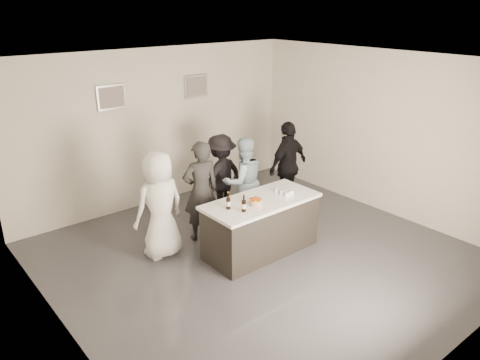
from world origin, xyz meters
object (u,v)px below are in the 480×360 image
(cake, at_px, (256,202))
(person_guest_right, at_px, (288,166))
(person_guest_back, at_px, (221,176))
(beer_bottle_b, at_px, (244,203))
(person_main_black, at_px, (201,191))
(person_main_blue, at_px, (243,182))
(beer_bottle_a, at_px, (228,201))
(bar_counter, at_px, (261,226))
(person_guest_left, at_px, (160,205))

(cake, height_order, person_guest_right, person_guest_right)
(person_guest_right, distance_m, person_guest_back, 1.31)
(cake, bearing_deg, beer_bottle_b, -165.54)
(person_main_black, distance_m, person_main_blue, 0.91)
(beer_bottle_a, height_order, person_main_blue, person_main_blue)
(bar_counter, relative_size, person_main_black, 1.09)
(cake, relative_size, person_guest_right, 0.12)
(beer_bottle_b, distance_m, person_guest_right, 2.33)
(cake, relative_size, beer_bottle_a, 0.76)
(beer_bottle_a, distance_m, person_guest_right, 2.34)
(beer_bottle_a, relative_size, person_main_blue, 0.16)
(bar_counter, relative_size, person_guest_left, 1.09)
(person_main_black, relative_size, person_guest_right, 0.99)
(person_main_blue, xyz_separation_m, person_guest_left, (-1.73, -0.07, 0.05))
(beer_bottle_a, height_order, person_main_black, person_main_black)
(person_guest_back, bearing_deg, person_main_blue, 92.44)
(cake, xyz_separation_m, person_guest_left, (-1.08, 0.99, -0.09))
(cake, bearing_deg, person_main_blue, 58.78)
(person_main_blue, relative_size, person_guest_back, 1.03)
(bar_counter, bearing_deg, person_guest_right, 31.95)
(person_guest_left, relative_size, person_guest_back, 1.10)
(bar_counter, xyz_separation_m, beer_bottle_a, (-0.60, 0.06, 0.58))
(person_main_blue, distance_m, person_guest_back, 0.54)
(bar_counter, height_order, person_guest_right, person_guest_right)
(beer_bottle_b, height_order, person_guest_right, person_guest_right)
(beer_bottle_b, height_order, person_guest_back, person_guest_back)
(beer_bottle_a, height_order, person_guest_right, person_guest_right)
(beer_bottle_b, bearing_deg, person_main_blue, 50.50)
(bar_counter, xyz_separation_m, person_main_blue, (0.46, 0.98, 0.35))
(person_main_blue, bearing_deg, person_guest_back, -66.45)
(bar_counter, relative_size, cake, 9.36)
(beer_bottle_a, relative_size, person_guest_right, 0.15)
(beer_bottle_b, bearing_deg, person_guest_back, 63.18)
(beer_bottle_b, bearing_deg, person_guest_right, 28.94)
(person_guest_back, bearing_deg, person_guest_right, 147.63)
(bar_counter, distance_m, person_main_black, 1.15)
(beer_bottle_a, height_order, person_guest_back, person_guest_back)
(cake, xyz_separation_m, person_guest_right, (1.74, 1.05, -0.08))
(beer_bottle_b, relative_size, person_guest_left, 0.15)
(bar_counter, distance_m, person_main_blue, 1.14)
(person_main_blue, bearing_deg, person_main_black, 13.39)
(person_main_blue, bearing_deg, person_guest_right, -167.47)
(cake, height_order, beer_bottle_a, beer_bottle_a)
(bar_counter, relative_size, person_guest_right, 1.08)
(person_guest_right, bearing_deg, person_main_blue, -7.40)
(person_main_black, xyz_separation_m, person_guest_right, (2.00, -0.01, 0.00))
(beer_bottle_a, bearing_deg, person_guest_back, 56.48)
(person_main_black, bearing_deg, beer_bottle_b, 101.36)
(beer_bottle_a, relative_size, person_guest_back, 0.17)
(bar_counter, bearing_deg, person_main_blue, 65.04)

